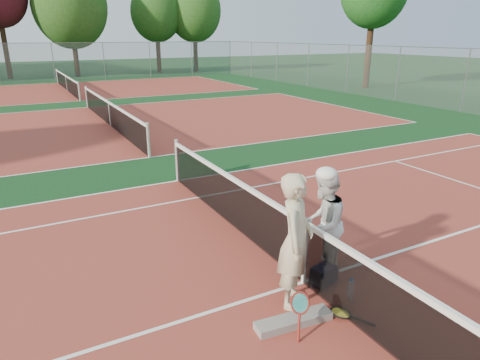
% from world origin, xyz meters
% --- Properties ---
extents(ground, '(130.00, 130.00, 0.00)m').
position_xyz_m(ground, '(0.00, 0.00, 0.00)').
color(ground, '#0D3314').
rests_on(ground, ground).
extents(court_main, '(23.77, 10.97, 0.01)m').
position_xyz_m(court_main, '(0.00, 0.00, 0.00)').
color(court_main, maroon).
rests_on(court_main, ground).
extents(court_far_a, '(23.77, 10.97, 0.01)m').
position_xyz_m(court_far_a, '(0.00, 13.50, 0.00)').
color(court_far_a, maroon).
rests_on(court_far_a, ground).
extents(court_far_b, '(23.77, 10.97, 0.01)m').
position_xyz_m(court_far_b, '(0.00, 27.00, 0.00)').
color(court_far_b, maroon).
rests_on(court_far_b, ground).
extents(net_main, '(0.10, 10.98, 1.02)m').
position_xyz_m(net_main, '(0.00, 0.00, 0.51)').
color(net_main, black).
rests_on(net_main, ground).
extents(net_far_a, '(0.10, 10.98, 1.02)m').
position_xyz_m(net_far_a, '(0.00, 13.50, 0.51)').
color(net_far_a, black).
rests_on(net_far_a, ground).
extents(net_far_b, '(0.10, 10.98, 1.02)m').
position_xyz_m(net_far_b, '(0.00, 27.00, 0.51)').
color(net_far_b, black).
rests_on(net_far_b, ground).
extents(fence_back, '(32.00, 0.06, 3.00)m').
position_xyz_m(fence_back, '(0.00, 34.00, 1.50)').
color(fence_back, slate).
rests_on(fence_back, ground).
extents(player_a, '(0.82, 0.83, 1.93)m').
position_xyz_m(player_a, '(-0.43, -0.33, 0.96)').
color(player_a, beige).
rests_on(player_a, ground).
extents(player_b, '(1.05, 1.01, 1.70)m').
position_xyz_m(player_b, '(0.42, 0.12, 0.85)').
color(player_b, silver).
rests_on(player_b, ground).
extents(racket_red, '(0.39, 0.40, 0.55)m').
position_xyz_m(racket_red, '(-0.73, -0.90, 0.27)').
color(racket_red, maroon).
rests_on(racket_red, ground).
extents(racket_black_held, '(0.32, 0.32, 0.59)m').
position_xyz_m(racket_black_held, '(0.91, 0.43, 0.29)').
color(racket_black_held, black).
rests_on(racket_black_held, ground).
extents(racket_spare, '(0.56, 0.65, 0.09)m').
position_xyz_m(racket_spare, '(-0.05, -0.92, 0.04)').
color(racket_spare, black).
rests_on(racket_spare, ground).
extents(sports_bag_navy, '(0.41, 0.32, 0.28)m').
position_xyz_m(sports_bag_navy, '(0.25, -0.16, 0.14)').
color(sports_bag_navy, black).
rests_on(sports_bag_navy, ground).
extents(sports_bag_purple, '(0.28, 0.20, 0.23)m').
position_xyz_m(sports_bag_purple, '(0.36, -0.13, 0.11)').
color(sports_bag_purple, black).
rests_on(sports_bag_purple, ground).
extents(net_cover_canvas, '(1.08, 0.35, 0.11)m').
position_xyz_m(net_cover_canvas, '(-0.71, -0.76, 0.06)').
color(net_cover_canvas, slate).
rests_on(net_cover_canvas, ground).
extents(water_bottle, '(0.09, 0.09, 0.30)m').
position_xyz_m(water_bottle, '(0.34, -0.67, 0.15)').
color(water_bottle, '#ADC7DB').
rests_on(water_bottle, ground).
extents(tree_back_3, '(6.32, 6.32, 9.64)m').
position_xyz_m(tree_back_3, '(2.26, 37.56, 6.00)').
color(tree_back_3, '#382314').
rests_on(tree_back_3, ground).
extents(tree_back_4, '(4.86, 4.86, 8.46)m').
position_xyz_m(tree_back_4, '(10.18, 38.25, 5.64)').
color(tree_back_4, '#382314').
rests_on(tree_back_4, ground).
extents(tree_back_5, '(5.32, 5.32, 8.94)m').
position_xyz_m(tree_back_5, '(13.96, 37.77, 5.86)').
color(tree_back_5, '#382314').
rests_on(tree_back_5, ground).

